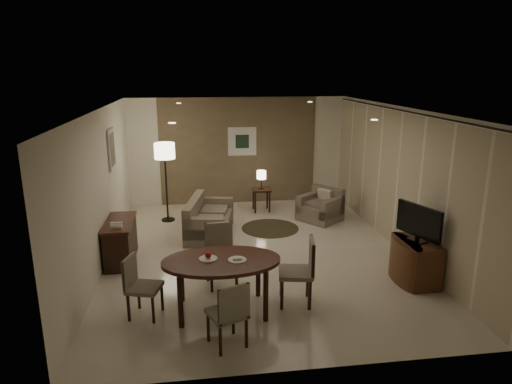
{
  "coord_description": "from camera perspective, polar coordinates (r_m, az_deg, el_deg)",
  "views": [
    {
      "loc": [
        -1.13,
        -7.95,
        3.38
      ],
      "look_at": [
        0.0,
        0.2,
        1.15
      ],
      "focal_mm": 32.0,
      "sensor_mm": 36.0,
      "label": 1
    }
  ],
  "objects": [
    {
      "name": "room_shell",
      "position": [
        8.67,
        -0.18,
        1.62
      ],
      "size": [
        5.5,
        7.0,
        2.7
      ],
      "color": "beige",
      "rests_on": "ground"
    },
    {
      "name": "taupe_accent",
      "position": [
        11.67,
        -2.23,
        5.14
      ],
      "size": [
        3.96,
        0.03,
        2.7
      ],
      "primitive_type": "cube",
      "color": "#79634B",
      "rests_on": "wall_back"
    },
    {
      "name": "curtain_wall",
      "position": [
        9.05,
        17.24,
        1.32
      ],
      "size": [
        0.08,
        6.7,
        2.58
      ],
      "primitive_type": null,
      "color": "beige",
      "rests_on": "wall_right"
    },
    {
      "name": "curtain_rod",
      "position": [
        8.85,
        17.91,
        9.65
      ],
      "size": [
        0.03,
        6.8,
        0.03
      ],
      "primitive_type": "cylinder",
      "rotation": [
        1.57,
        0.0,
        0.0
      ],
      "color": "black",
      "rests_on": "wall_right"
    },
    {
      "name": "art_back_frame",
      "position": [
        11.61,
        -1.74,
        6.34
      ],
      "size": [
        0.72,
        0.03,
        0.72
      ],
      "primitive_type": "cube",
      "color": "silver",
      "rests_on": "wall_back"
    },
    {
      "name": "art_back_canvas",
      "position": [
        11.6,
        -1.73,
        6.33
      ],
      "size": [
        0.34,
        0.01,
        0.34
      ],
      "primitive_type": "cube",
      "color": "#192D21",
      "rests_on": "wall_back"
    },
    {
      "name": "art_left_frame",
      "position": [
        9.41,
        -17.59,
        5.1
      ],
      "size": [
        0.03,
        0.6,
        0.8
      ],
      "primitive_type": "cube",
      "color": "silver",
      "rests_on": "wall_left"
    },
    {
      "name": "art_left_canvas",
      "position": [
        9.41,
        -17.5,
        5.11
      ],
      "size": [
        0.01,
        0.46,
        0.64
      ],
      "primitive_type": "cube",
      "color": "gray",
      "rests_on": "wall_left"
    },
    {
      "name": "downlight_nl",
      "position": [
        6.19,
        -10.45,
        8.48
      ],
      "size": [
        0.1,
        0.1,
        0.01
      ],
      "primitive_type": "cylinder",
      "color": "white",
      "rests_on": "ceiling"
    },
    {
      "name": "downlight_nr",
      "position": [
        6.68,
        14.57,
        8.72
      ],
      "size": [
        0.1,
        0.1,
        0.01
      ],
      "primitive_type": "cylinder",
      "color": "white",
      "rests_on": "ceiling"
    },
    {
      "name": "downlight_fl",
      "position": [
        9.77,
        -9.64,
        10.88
      ],
      "size": [
        0.1,
        0.1,
        0.01
      ],
      "primitive_type": "cylinder",
      "color": "white",
      "rests_on": "ceiling"
    },
    {
      "name": "downlight_fr",
      "position": [
        10.09,
        6.76,
        11.12
      ],
      "size": [
        0.1,
        0.1,
        0.01
      ],
      "primitive_type": "cylinder",
      "color": "white",
      "rests_on": "ceiling"
    },
    {
      "name": "console_desk",
      "position": [
        8.6,
        -16.56,
        -5.94
      ],
      "size": [
        0.48,
        1.2,
        0.75
      ],
      "primitive_type": null,
      "color": "#4D2219",
      "rests_on": "floor"
    },
    {
      "name": "telephone",
      "position": [
        8.18,
        -17.08,
        -3.9
      ],
      "size": [
        0.2,
        0.14,
        0.09
      ],
      "primitive_type": null,
      "color": "white",
      "rests_on": "console_desk"
    },
    {
      "name": "tv_cabinet",
      "position": [
        7.95,
        19.38,
        -8.14
      ],
      "size": [
        0.48,
        0.9,
        0.7
      ],
      "primitive_type": null,
      "color": "brown",
      "rests_on": "floor"
    },
    {
      "name": "flat_tv",
      "position": [
        7.71,
        19.68,
        -3.57
      ],
      "size": [
        0.36,
        0.85,
        0.6
      ],
      "primitive_type": null,
      "rotation": [
        0.0,
        0.0,
        0.35
      ],
      "color": "black",
      "rests_on": "tv_cabinet"
    },
    {
      "name": "dining_table",
      "position": [
        6.65,
        -4.3,
        -11.57
      ],
      "size": [
        1.68,
        1.05,
        0.79
      ],
      "primitive_type": null,
      "color": "#4D2219",
      "rests_on": "floor"
    },
    {
      "name": "chair_near",
      "position": [
        5.88,
        -3.68,
        -14.81
      ],
      "size": [
        0.56,
        0.56,
        0.89
      ],
      "primitive_type": null,
      "rotation": [
        0.0,
        0.0,
        3.52
      ],
      "color": "gray",
      "rests_on": "floor"
    },
    {
      "name": "chair_far",
      "position": [
        7.34,
        -4.34,
        -8.03
      ],
      "size": [
        0.53,
        0.53,
        0.99
      ],
      "primitive_type": null,
      "rotation": [
        0.0,
        0.0,
        0.12
      ],
      "color": "gray",
      "rests_on": "floor"
    },
    {
      "name": "chair_left",
      "position": [
        6.67,
        -13.75,
        -11.44
      ],
      "size": [
        0.53,
        0.53,
        0.88
      ],
      "primitive_type": null,
      "rotation": [
        0.0,
        0.0,
        1.28
      ],
      "color": "gray",
      "rests_on": "floor"
    },
    {
      "name": "chair_right",
      "position": [
        6.81,
        4.96,
        -9.89
      ],
      "size": [
        0.56,
        0.56,
        1.0
      ],
      "primitive_type": null,
      "rotation": [
        0.0,
        0.0,
        -1.74
      ],
      "color": "gray",
      "rests_on": "floor"
    },
    {
      "name": "plate_a",
      "position": [
        6.52,
        -5.99,
        -8.29
      ],
      "size": [
        0.26,
        0.26,
        0.02
      ],
      "primitive_type": "cylinder",
      "color": "white",
      "rests_on": "dining_table"
    },
    {
      "name": "plate_b",
      "position": [
        6.45,
        -2.37,
        -8.48
      ],
      "size": [
        0.26,
        0.26,
        0.02
      ],
      "primitive_type": "cylinder",
      "color": "white",
      "rests_on": "dining_table"
    },
    {
      "name": "fruit_apple",
      "position": [
        6.5,
        -6.0,
        -7.86
      ],
      "size": [
        0.09,
        0.09,
        0.09
      ],
      "primitive_type": "sphere",
      "color": "#AD1317",
      "rests_on": "plate_a"
    },
    {
      "name": "napkin",
      "position": [
        6.44,
        -2.37,
        -8.29
      ],
      "size": [
        0.12,
        0.08,
        0.03
      ],
      "primitive_type": "cube",
      "color": "white",
      "rests_on": "plate_b"
    },
    {
      "name": "round_rug",
      "position": [
        10.01,
        1.78,
        -4.53
      ],
      "size": [
        1.25,
        1.25,
        0.01
      ],
      "primitive_type": "cylinder",
      "color": "#403623",
      "rests_on": "floor"
    },
    {
      "name": "sofa",
      "position": [
        9.59,
        -5.81,
        -3.12
      ],
      "size": [
        1.76,
        1.12,
        0.77
      ],
      "primitive_type": null,
      "rotation": [
        0.0,
        0.0,
        1.37
      ],
      "color": "gray",
      "rests_on": "floor"
    },
    {
      "name": "armchair",
      "position": [
        10.52,
        8.02,
        -1.63
      ],
      "size": [
        1.13,
        1.13,
        0.73
      ],
      "primitive_type": null,
      "rotation": [
        0.0,
        0.0,
        -0.89
      ],
      "color": "gray",
      "rests_on": "floor"
    },
    {
      "name": "side_table",
      "position": [
        11.15,
        0.67,
        -0.98
      ],
      "size": [
        0.44,
        0.44,
        0.56
      ],
      "primitive_type": null,
      "color": "black",
      "rests_on": "floor"
    },
    {
      "name": "table_lamp",
      "position": [
        11.02,
        0.68,
        1.66
      ],
      "size": [
        0.22,
        0.22,
        0.5
      ],
      "primitive_type": null,
      "color": "#FFEAC1",
      "rests_on": "side_table"
    },
    {
      "name": "floor_lamp",
      "position": [
        10.48,
        -11.16,
        1.17
      ],
      "size": [
        0.45,
        0.45,
        1.79
      ],
      "primitive_type": null,
      "color": "#FFE5B7",
      "rests_on": "floor"
    }
  ]
}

